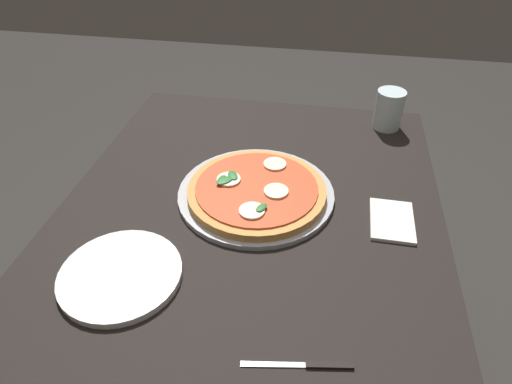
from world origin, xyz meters
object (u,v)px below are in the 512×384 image
at_px(pizza, 257,190).
at_px(glass_cup, 389,110).
at_px(dining_table, 246,261).
at_px(serving_tray, 256,193).
at_px(knife, 312,365).
at_px(plate_white, 121,275).
at_px(napkin, 392,221).

distance_m(pizza, glass_cup, 0.49).
bearing_deg(dining_table, glass_cup, -33.58).
bearing_deg(glass_cup, serving_tray, 140.62).
relative_size(pizza, knife, 1.79).
bearing_deg(plate_white, glass_cup, -37.81).
xyz_separation_m(serving_tray, knife, (-0.40, -0.16, -0.00)).
relative_size(pizza, plate_white, 1.37).
xyz_separation_m(plate_white, glass_cup, (0.65, -0.51, 0.05)).
bearing_deg(plate_white, serving_tray, -35.63).
height_order(knife, glass_cup, glass_cup).
height_order(dining_table, pizza, pizza).
bearing_deg(plate_white, pizza, -37.10).
bearing_deg(serving_tray, napkin, -97.33).
distance_m(dining_table, serving_tray, 0.16).
bearing_deg(serving_tray, plate_white, 144.37).
height_order(serving_tray, knife, serving_tray).
distance_m(serving_tray, glass_cup, 0.48).
xyz_separation_m(pizza, napkin, (-0.03, -0.30, -0.02)).
relative_size(plate_white, napkin, 1.73).
distance_m(dining_table, plate_white, 0.30).
relative_size(dining_table, serving_tray, 3.20).
bearing_deg(pizza, glass_cup, -38.31).
bearing_deg(dining_table, napkin, -79.24).
xyz_separation_m(plate_white, knife, (-0.12, -0.36, -0.00)).
distance_m(serving_tray, plate_white, 0.35).
relative_size(dining_table, pizza, 3.65).
xyz_separation_m(serving_tray, napkin, (-0.04, -0.30, -0.00)).
xyz_separation_m(pizza, knife, (-0.39, -0.15, -0.02)).
height_order(pizza, knife, pizza).
xyz_separation_m(dining_table, glass_cup, (0.47, -0.31, 0.17)).
height_order(napkin, knife, napkin).
height_order(pizza, glass_cup, glass_cup).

